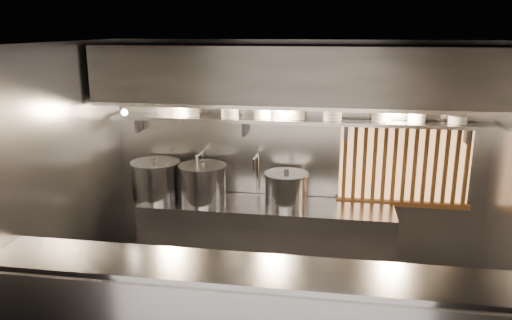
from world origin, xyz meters
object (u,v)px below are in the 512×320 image
(stock_pot_left, at_px, (156,180))
(stock_pot_right, at_px, (286,189))
(pendant_bulb, at_px, (284,115))
(stock_pot_mid, at_px, (203,183))
(heat_lamp, at_px, (123,107))

(stock_pot_left, distance_m, stock_pot_right, 1.60)
(pendant_bulb, bearing_deg, stock_pot_mid, -174.83)
(heat_lamp, bearing_deg, stock_pot_right, 9.59)
(pendant_bulb, distance_m, stock_pot_mid, 1.28)
(stock_pot_right, bearing_deg, stock_pot_mid, -177.29)
(heat_lamp, bearing_deg, pendant_bulb, 11.00)
(pendant_bulb, height_order, stock_pot_mid, pendant_bulb)
(heat_lamp, height_order, stock_pot_left, heat_lamp)
(heat_lamp, xyz_separation_m, stock_pot_right, (1.83, 0.31, -0.97))
(stock_pot_left, height_order, stock_pot_mid, stock_pot_left)
(stock_pot_left, xyz_separation_m, stock_pot_mid, (0.60, -0.04, -0.00))
(heat_lamp, relative_size, stock_pot_mid, 0.56)
(pendant_bulb, relative_size, stock_pot_right, 0.35)
(stock_pot_mid, relative_size, stock_pot_right, 1.15)
(stock_pot_mid, xyz_separation_m, stock_pot_right, (1.00, 0.05, -0.03))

